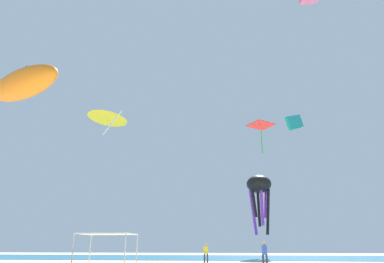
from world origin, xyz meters
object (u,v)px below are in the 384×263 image
kite_delta_yellow (108,116)px  kite_diamond_red (261,127)px  person_near_tent (206,251)px  kite_octopus_black (259,187)px  person_leftmost (264,252)px  kite_parafoil_teal (295,122)px  kite_inflatable_orange (24,84)px  canopy_tent (107,235)px

kite_delta_yellow → kite_diamond_red: 20.01m
person_near_tent → kite_octopus_black: bearing=-97.8°
person_leftmost → kite_diamond_red: (0.15, -2.12, 9.66)m
kite_parafoil_teal → kite_octopus_black: bearing=-80.5°
person_near_tent → person_leftmost: (4.96, -4.83, 0.06)m
person_leftmost → kite_diamond_red: size_ratio=0.74×
kite_diamond_red → kite_inflatable_orange: 17.93m
person_leftmost → kite_delta_yellow: kite_delta_yellow is taller
canopy_tent → kite_inflatable_orange: 11.75m
person_leftmost → kite_octopus_black: size_ratio=0.24×
canopy_tent → kite_octopus_black: 26.52m
canopy_tent → person_leftmost: size_ratio=1.77×
kite_delta_yellow → kite_diamond_red: bearing=-156.7°
kite_delta_yellow → kite_inflatable_orange: bearing=144.3°
kite_octopus_black → person_near_tent: bearing=22.8°
kite_delta_yellow → kite_octopus_black: size_ratio=0.89×
person_near_tent → person_leftmost: 6.92m
kite_parafoil_teal → kite_octopus_black: kite_parafoil_teal is taller
kite_octopus_black → kite_inflatable_orange: bearing=17.3°
kite_parafoil_teal → kite_delta_yellow: bearing=-45.4°
canopy_tent → person_leftmost: 12.68m
canopy_tent → kite_parafoil_teal: bearing=52.7°
kite_delta_yellow → kite_parafoil_teal: bearing=-111.0°
canopy_tent → person_near_tent: size_ratio=1.88×
kite_inflatable_orange → kite_diamond_red: bearing=49.9°
kite_parafoil_teal → kite_delta_yellow: (-22.60, -6.30, -0.51)m
kite_diamond_red → kite_parafoil_teal: bearing=125.2°
kite_octopus_black → kite_inflatable_orange: (-17.47, -24.77, 3.46)m
person_leftmost → kite_inflatable_orange: 21.68m
kite_octopus_black → kite_inflatable_orange: 30.51m
person_near_tent → kite_delta_yellow: size_ratio=0.26×
kite_parafoil_teal → kite_inflatable_orange: size_ratio=0.73×
person_leftmost → kite_delta_yellow: (-16.53, 7.56, 15.01)m
kite_octopus_black → kite_diamond_red: bearing=49.1°
person_leftmost → kite_inflatable_orange: kite_inflatable_orange is taller
canopy_tent → person_near_tent: bearing=66.9°
canopy_tent → kite_delta_yellow: size_ratio=0.49×
person_leftmost → kite_inflatable_orange: size_ratio=0.25×
kite_delta_yellow → kite_inflatable_orange: kite_delta_yellow is taller
person_near_tent → person_leftmost: size_ratio=0.94×
person_near_tent → kite_diamond_red: bearing=148.3°
canopy_tent → kite_octopus_black: kite_octopus_black is taller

